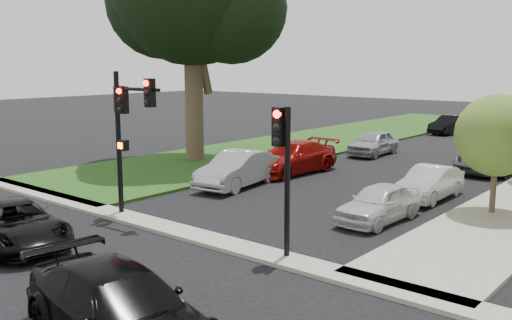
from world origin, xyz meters
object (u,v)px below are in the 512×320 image
Objects in this scene: car_parked_1 at (430,183)px; car_parked_2 at (492,157)px; traffic_signal_main at (126,118)px; car_parked_7 at (373,143)px; car_parked_5 at (238,169)px; car_parked_0 at (379,203)px; car_parked_6 at (292,158)px; traffic_signal_secondary at (283,154)px; car_parked_9 at (450,125)px; car_cross_far at (120,309)px; small_tree_a at (497,135)px; car_cross_near at (15,224)px.

car_parked_2 is (0.00, 7.47, 0.08)m from car_parked_1.
traffic_signal_main reaches higher than car_parked_7.
car_parked_1 is at bearing 13.79° from car_parked_5.
car_parked_6 reaches higher than car_parked_0.
traffic_signal_secondary is 0.78× the size of car_parked_6.
car_parked_5 is 1.10× the size of car_parked_9.
car_parked_9 is at bearing 103.16° from traffic_signal_secondary.
car_parked_1 is 7.47m from car_parked_2.
car_parked_0 is 0.90× the size of car_parked_9.
car_parked_2 is at bearing 9.33° from car_cross_far.
small_tree_a is 0.92× the size of car_parked_5.
car_parked_9 is (-7.09, 30.30, -2.19)m from traffic_signal_secondary.
car_parked_0 is 0.81× the size of car_parked_5.
small_tree_a reaches higher than traffic_signal_secondary.
car_parked_1 is (6.94, 13.18, -0.01)m from car_cross_near.
traffic_signal_main is 11.77m from car_parked_1.
car_parked_2 is (0.29, 16.59, -2.17)m from traffic_signal_secondary.
car_parked_7 is (-6.66, 17.55, -2.17)m from traffic_signal_secondary.
car_cross_far is 0.97× the size of car_parked_6.
car_parked_5 reaches higher than car_parked_1.
car_cross_near reaches higher than car_parked_1.
car_parked_7 reaches higher than car_cross_near.
car_cross_far is 17.63m from car_parked_6.
car_parked_1 is at bearing 161.49° from small_tree_a.
car_cross_near is at bearing -148.65° from traffic_signal_secondary.
car_parked_5 reaches higher than car_cross_far.
car_parked_5 is (-7.01, 6.10, -2.12)m from traffic_signal_secondary.
car_parked_0 is (-2.67, -3.25, -2.17)m from small_tree_a.
small_tree_a is 1.01× the size of car_parked_9.
small_tree_a is 1.02× the size of traffic_signal_secondary.
car_parked_5 is (-0.34, 6.06, -2.68)m from traffic_signal_main.
car_parked_6 is at bearing -137.32° from car_parked_2.
small_tree_a is 0.91× the size of car_cross_near.
car_cross_far is at bearing -60.14° from car_parked_6.
car_cross_far reaches higher than car_parked_9.
traffic_signal_main is 1.08× the size of car_parked_5.
car_parked_7 is (-7.30, 23.39, -0.03)m from car_cross_far.
car_parked_6 is at bearing 11.90° from car_cross_near.
car_parked_5 is 1.10× the size of car_parked_7.
small_tree_a is 3.55m from car_parked_1.
car_parked_0 is 26.36m from car_parked_9.
car_cross_far is at bearing -88.37° from car_parked_2.
car_parked_7 is at bearing 91.65° from car_parked_6.
car_parked_5 is 24.20m from car_parked_9.
car_parked_5 is 0.88× the size of car_parked_6.
traffic_signal_main is 1.07× the size of car_cross_near.
car_cross_near is 0.90× the size of car_parked_2.
car_cross_near is at bearing -89.98° from traffic_signal_main.
car_parked_7 is at bearing 90.00° from traffic_signal_main.
traffic_signal_main is at bearing -139.54° from small_tree_a.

